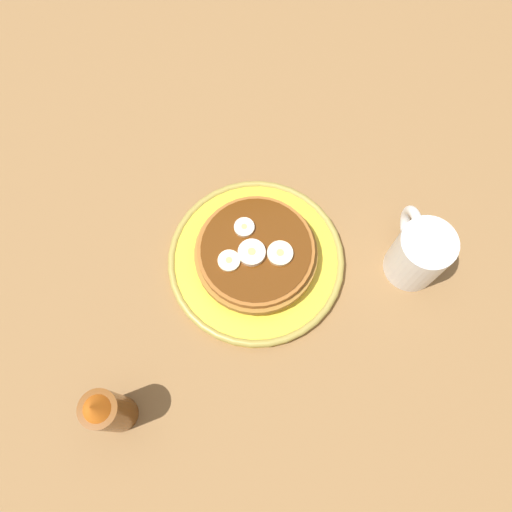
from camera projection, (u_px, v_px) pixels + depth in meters
The scene contains 9 objects.
ground_plane at pixel (256, 266), 73.12cm from camera, with size 140.00×140.00×3.00cm, color olive.
plate at pixel (256, 260), 70.82cm from camera, with size 24.39×24.39×1.77cm.
pancake_stack at pixel (255, 253), 68.50cm from camera, with size 16.51×16.51×4.01cm.
banana_slice_0 at pixel (252, 253), 66.01cm from camera, with size 3.60×3.60×1.04cm.
banana_slice_1 at pixel (229, 261), 65.79cm from camera, with size 2.92×2.92×0.72cm.
banana_slice_2 at pixel (244, 228), 67.37cm from camera, with size 2.70×2.70×0.78cm.
banana_slice_3 at pixel (280, 253), 66.11cm from camera, with size 3.39×3.39×0.78cm.
coffee_mug at pixel (419, 252), 67.09cm from camera, with size 10.74×7.28×9.39cm.
syrup_bottle at pixel (109, 411), 59.04cm from camera, with size 4.40×4.40×13.29cm.
Camera 1 is at (-23.53, 3.38, 67.66)cm, focal length 35.87 mm.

